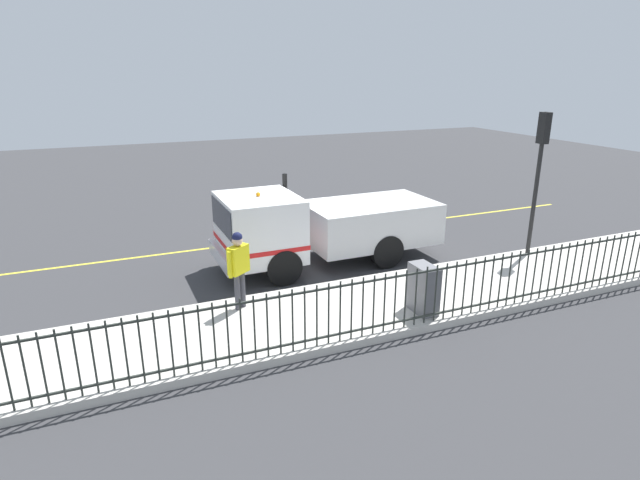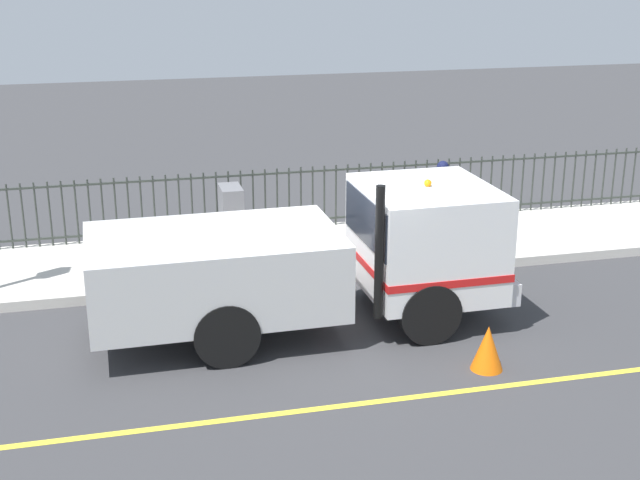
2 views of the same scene
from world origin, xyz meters
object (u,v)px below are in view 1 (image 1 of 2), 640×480
object	(u,v)px
traffic_light_near	(540,156)
traffic_cone	(235,240)
worker_standing	(238,262)
utility_cabinet	(423,289)
work_truck	(313,224)

from	to	relation	value
traffic_light_near	traffic_cone	world-z (taller)	traffic_light_near
worker_standing	utility_cabinet	size ratio (longest dim) A/B	1.65
utility_cabinet	traffic_cone	distance (m)	6.75
worker_standing	traffic_cone	size ratio (longest dim) A/B	2.73
utility_cabinet	traffic_cone	world-z (taller)	utility_cabinet
worker_standing	traffic_light_near	distance (m)	8.94
utility_cabinet	traffic_cone	bearing A→B (deg)	-156.01
traffic_cone	worker_standing	bearing A→B (deg)	-12.49
worker_standing	utility_cabinet	world-z (taller)	worker_standing
traffic_light_near	utility_cabinet	distance (m)	5.93
traffic_light_near	traffic_cone	bearing A→B (deg)	69.13
work_truck	traffic_light_near	xyz separation A→B (m)	(2.04, 6.01, 1.86)
work_truck	traffic_light_near	bearing A→B (deg)	-109.45
work_truck	traffic_cone	bearing A→B (deg)	40.07
work_truck	traffic_light_near	size ratio (longest dim) A/B	1.59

